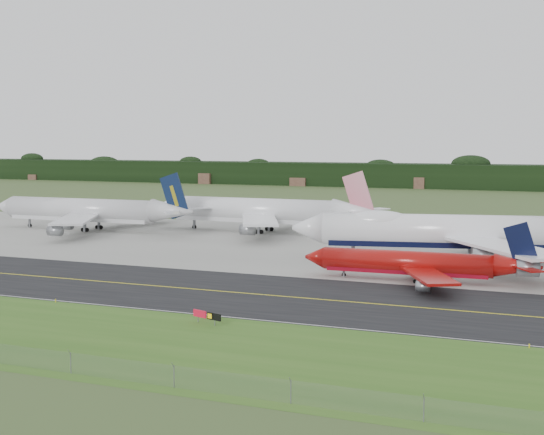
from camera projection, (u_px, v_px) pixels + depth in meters
The scene contains 16 objects.
ground at pixel (290, 291), 119.41m from camera, with size 600.00×600.00×0.00m, color #425226.
grass_verge at pixel (184, 347), 87.10m from camera, with size 400.00×30.00×0.01m, color #315B1B.
taxiway at pixel (281, 296), 115.72m from camera, with size 400.00×32.00×0.02m, color black.
apron at pixel (371, 249), 166.49m from camera, with size 400.00×78.00×0.01m, color gray.
taxiway_centreline at pixel (281, 296), 115.72m from camera, with size 400.00×0.40×0.00m, color yellow.
taxiway_edge_line at pixel (239, 318), 101.41m from camera, with size 400.00×0.25×0.00m, color silver.
perimeter_fence at pixel (121, 370), 74.99m from camera, with size 320.00×0.10×320.00m.
horizon_treeline at pixel (485, 178), 371.58m from camera, with size 700.00×25.00×12.00m.
jet_ba_747 at pixel (464, 232), 147.52m from camera, with size 69.45×56.66×17.57m.
jet_red_737 at pixel (419, 264), 127.76m from camera, with size 39.91×32.59×10.79m.
jet_navy_gold at pixel (91, 211), 200.15m from camera, with size 60.95×53.27×15.77m.
jet_star_tail at pixel (263, 211), 195.73m from camera, with size 62.00×52.08×16.41m.
taxiway_sign at pixel (207, 315), 98.08m from camera, with size 4.71×1.70×1.63m.
edge_marker_left at pixel (56, 301), 111.32m from camera, with size 0.16×0.16×0.50m, color yellow.
edge_marker_center at pixel (220, 316), 101.35m from camera, with size 0.16×0.16×0.50m, color yellow.
edge_marker_right at pixel (529, 346), 86.75m from camera, with size 0.16×0.16×0.50m, color yellow.
Camera 1 is at (41.17, -110.22, 23.70)m, focal length 50.00 mm.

